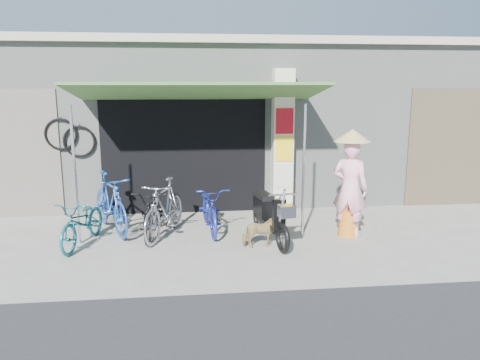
{
  "coord_description": "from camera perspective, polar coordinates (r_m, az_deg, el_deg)",
  "views": [
    {
      "loc": [
        -1.1,
        -7.16,
        2.69
      ],
      "look_at": [
        -0.2,
        1.0,
        1.0
      ],
      "focal_mm": 35.0,
      "sensor_mm": 36.0,
      "label": 1
    }
  ],
  "objects": [
    {
      "name": "neighbour_right",
      "position": [
        11.59,
        25.58,
        3.6
      ],
      "size": [
        2.6,
        0.06,
        2.6
      ],
      "primitive_type": "cube",
      "color": "brown",
      "rests_on": "ground"
    },
    {
      "name": "nun",
      "position": [
        8.5,
        13.28,
        -0.55
      ],
      "size": [
        0.76,
        0.72,
        1.93
      ],
      "rotation": [
        0.0,
        0.0,
        2.49
      ],
      "color": "#FFABC3",
      "rests_on": "ground"
    },
    {
      "name": "awning",
      "position": [
        8.79,
        -5.1,
        10.44
      ],
      "size": [
        4.6,
        1.88,
        2.72
      ],
      "color": "#3D6A2F",
      "rests_on": "ground"
    },
    {
      "name": "moped",
      "position": [
        8.15,
        3.58,
        -4.36
      ],
      "size": [
        0.57,
        1.73,
        0.98
      ],
      "rotation": [
        0.0,
        0.0,
        0.17
      ],
      "color": "black",
      "rests_on": "ground"
    },
    {
      "name": "ground",
      "position": [
        7.73,
        2.32,
        -8.75
      ],
      "size": [
        80.0,
        80.0,
        0.0
      ],
      "primitive_type": "plane",
      "color": "#9A958B",
      "rests_on": "ground"
    },
    {
      "name": "bike_blue",
      "position": [
        8.92,
        -15.51,
        -2.68
      ],
      "size": [
        1.26,
        1.87,
        1.1
      ],
      "primitive_type": "imported",
      "rotation": [
        0.0,
        0.0,
        0.45
      ],
      "color": "#214998",
      "rests_on": "ground"
    },
    {
      "name": "shop_pillar",
      "position": [
        9.88,
        5.16,
        4.65
      ],
      "size": [
        0.42,
        0.44,
        3.0
      ],
      "color": "silver",
      "rests_on": "ground"
    },
    {
      "name": "bike_silver",
      "position": [
        8.43,
        -9.2,
        -3.41
      ],
      "size": [
        1.04,
        1.81,
        1.05
      ],
      "primitive_type": "imported",
      "rotation": [
        0.0,
        0.0,
        -0.34
      ],
      "color": "#A5A6AA",
      "rests_on": "ground"
    },
    {
      "name": "street_dog",
      "position": [
        7.85,
        2.6,
        -6.35
      ],
      "size": [
        0.67,
        0.39,
        0.53
      ],
      "primitive_type": "imported",
      "rotation": [
        0.0,
        0.0,
        1.74
      ],
      "color": "tan",
      "rests_on": "ground"
    },
    {
      "name": "bicycle_shop",
      "position": [
        12.33,
        -1.2,
        7.64
      ],
      "size": [
        12.3,
        5.3,
        3.66
      ],
      "color": "gray",
      "rests_on": "ground"
    },
    {
      "name": "bike_black",
      "position": [
        8.54,
        -10.47,
        -3.79
      ],
      "size": [
        0.73,
        1.74,
        0.89
      ],
      "primitive_type": "imported",
      "rotation": [
        0.0,
        0.0,
        -0.08
      ],
      "color": "black",
      "rests_on": "ground"
    },
    {
      "name": "bike_teal",
      "position": [
        8.35,
        -18.61,
        -4.87
      ],
      "size": [
        0.87,
        1.63,
        0.81
      ],
      "primitive_type": "imported",
      "rotation": [
        0.0,
        0.0,
        -0.22
      ],
      "color": "#165F66",
      "rests_on": "ground"
    },
    {
      "name": "bike_navy",
      "position": [
        8.69,
        -3.68,
        -3.39
      ],
      "size": [
        0.73,
        1.73,
        0.88
      ],
      "primitive_type": "imported",
      "rotation": [
        0.0,
        0.0,
        0.09
      ],
      "color": "navy",
      "rests_on": "ground"
    }
  ]
}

